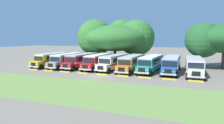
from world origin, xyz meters
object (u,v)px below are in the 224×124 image
(parked_bus_slot_2, at_px, (82,60))
(broad_shade_tree, at_px, (117,37))
(parked_bus_slot_5, at_px, (132,62))
(parked_bus_slot_8, at_px, (194,65))
(parked_bus_slot_7, at_px, (172,63))
(secondary_tree, at_px, (221,38))
(parked_bus_slot_3, at_px, (99,60))
(parked_bus_slot_6, at_px, (151,63))
(parked_bus_slot_4, at_px, (115,61))
(parked_bus_slot_0, at_px, (53,59))
(parked_bus_slot_1, at_px, (68,59))

(parked_bus_slot_2, height_order, broad_shade_tree, broad_shade_tree)
(parked_bus_slot_5, xyz_separation_m, parked_bus_slot_8, (10.77, 0.08, 0.00))
(parked_bus_slot_5, relative_size, parked_bus_slot_7, 1.00)
(parked_bus_slot_7, xyz_separation_m, secondary_tree, (8.86, 8.04, 4.49))
(parked_bus_slot_5, distance_m, parked_bus_slot_8, 10.78)
(parked_bus_slot_5, height_order, broad_shade_tree, broad_shade_tree)
(parked_bus_slot_3, xyz_separation_m, parked_bus_slot_6, (10.56, 0.04, 0.00))
(parked_bus_slot_2, height_order, secondary_tree, secondary_tree)
(parked_bus_slot_4, height_order, parked_bus_slot_6, same)
(parked_bus_slot_7, bearing_deg, parked_bus_slot_5, -81.77)
(parked_bus_slot_3, bearing_deg, parked_bus_slot_0, -86.96)
(parked_bus_slot_6, bearing_deg, parked_bus_slot_1, -82.78)
(parked_bus_slot_0, height_order, parked_bus_slot_7, same)
(parked_bus_slot_0, bearing_deg, parked_bus_slot_1, 93.12)
(parked_bus_slot_4, distance_m, secondary_tree, 21.69)
(parked_bus_slot_0, relative_size, parked_bus_slot_2, 1.00)
(parked_bus_slot_2, height_order, parked_bus_slot_8, same)
(parked_bus_slot_0, relative_size, parked_bus_slot_6, 0.99)
(parked_bus_slot_2, bearing_deg, parked_bus_slot_6, 93.40)
(parked_bus_slot_4, bearing_deg, parked_bus_slot_1, -82.56)
(parked_bus_slot_2, bearing_deg, parked_bus_slot_7, 93.73)
(parked_bus_slot_1, relative_size, parked_bus_slot_4, 0.99)
(parked_bus_slot_3, relative_size, parked_bus_slot_6, 0.99)
(parked_bus_slot_1, bearing_deg, parked_bus_slot_0, -88.98)
(parked_bus_slot_1, height_order, parked_bus_slot_4, same)
(parked_bus_slot_8, relative_size, secondary_tree, 0.80)
(parked_bus_slot_5, bearing_deg, parked_bus_slot_7, 98.39)
(parked_bus_slot_3, height_order, parked_bus_slot_6, same)
(parked_bus_slot_2, xyz_separation_m, parked_bus_slot_7, (17.90, 0.32, 0.00))
(parked_bus_slot_1, relative_size, parked_bus_slot_5, 1.00)
(parked_bus_slot_0, height_order, secondary_tree, secondary_tree)
(parked_bus_slot_7, bearing_deg, parked_bus_slot_0, -86.55)
(parked_bus_slot_4, bearing_deg, parked_bus_slot_7, 97.09)
(parked_bus_slot_5, height_order, parked_bus_slot_7, same)
(secondary_tree, bearing_deg, parked_bus_slot_6, -146.74)
(parked_bus_slot_2, distance_m, parked_bus_slot_4, 7.25)
(parked_bus_slot_5, relative_size, broad_shade_tree, 0.58)
(parked_bus_slot_6, height_order, parked_bus_slot_8, same)
(parked_bus_slot_3, distance_m, parked_bus_slot_8, 17.84)
(parked_bus_slot_6, bearing_deg, parked_bus_slot_7, 97.96)
(parked_bus_slot_5, height_order, parked_bus_slot_8, same)
(parked_bus_slot_2, distance_m, secondary_tree, 28.40)
(parked_bus_slot_1, xyz_separation_m, broad_shade_tree, (7.15, 11.48, 4.71))
(parked_bus_slot_0, xyz_separation_m, parked_bus_slot_5, (17.83, -0.08, 0.00))
(parked_bus_slot_2, bearing_deg, parked_bus_slot_4, 92.94)
(parked_bus_slot_7, height_order, parked_bus_slot_8, same)
(parked_bus_slot_1, xyz_separation_m, parked_bus_slot_6, (17.62, 0.50, 0.00))
(parked_bus_slot_0, bearing_deg, parked_bus_slot_5, 91.64)
(parked_bus_slot_8, relative_size, broad_shade_tree, 0.58)
(parked_bus_slot_0, relative_size, parked_bus_slot_7, 1.00)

